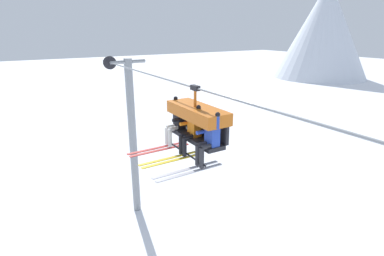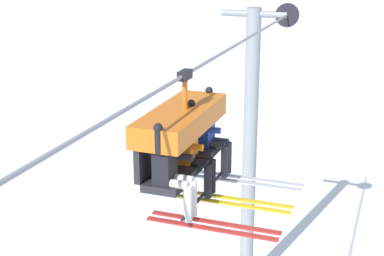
{
  "view_description": "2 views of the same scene",
  "coord_description": "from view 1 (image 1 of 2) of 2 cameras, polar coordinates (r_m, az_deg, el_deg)",
  "views": [
    {
      "loc": [
        6.25,
        -4.58,
        8.77
      ],
      "look_at": [
        0.39,
        -0.98,
        6.52
      ],
      "focal_mm": 28.0,
      "sensor_mm": 36.0,
      "label": 1
    },
    {
      "loc": [
        -6.83,
        -3.48,
        9.16
      ],
      "look_at": [
        0.35,
        -0.86,
        6.7
      ],
      "focal_mm": 55.0,
      "sensor_mm": 36.0,
      "label": 2
    }
  ],
  "objects": [
    {
      "name": "skier_orange",
      "position": [
        7.41,
        -0.33,
        -0.32
      ],
      "size": [
        0.48,
        1.7,
        1.34
      ],
      "color": "orange"
    },
    {
      "name": "chairlift_chair",
      "position": [
        7.44,
        1.07,
        1.9
      ],
      "size": [
        1.96,
        0.74,
        1.68
      ],
      "color": "#232328"
    },
    {
      "name": "mountain_peak_west",
      "position": [
        63.68,
        23.79,
        16.64
      ],
      "size": [
        17.03,
        17.03,
        17.48
      ],
      "color": "silver",
      "rests_on": "ground_plane"
    },
    {
      "name": "skier_black",
      "position": [
        8.05,
        -3.2,
        1.18
      ],
      "size": [
        0.48,
        1.7,
        1.34
      ],
      "color": "black"
    },
    {
      "name": "lift_cable",
      "position": [
        7.24,
        0.55,
        7.67
      ],
      "size": [
        15.65,
        0.05,
        0.05
      ],
      "color": "gray"
    },
    {
      "name": "lift_tower_near",
      "position": [
        14.44,
        -11.32,
        -1.4
      ],
      "size": [
        0.36,
        1.88,
        7.74
      ],
      "color": "gray",
      "rests_on": "ground_plane"
    },
    {
      "name": "skier_blue",
      "position": [
        6.8,
        3.04,
        -2.07
      ],
      "size": [
        0.48,
        1.7,
        1.34
      ],
      "color": "#2847B7"
    }
  ]
}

